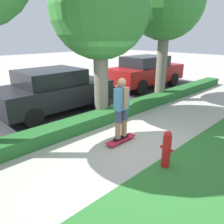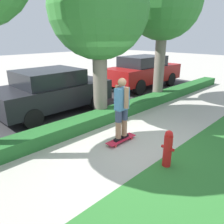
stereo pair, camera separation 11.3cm
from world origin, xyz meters
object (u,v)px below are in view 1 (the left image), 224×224
(tree_far, at_px, (166,2))
(parked_car_rear, at_px, (146,71))
(skateboard, at_px, (121,140))
(skater_person, at_px, (121,108))
(tree_mid, at_px, (100,9))
(parked_car_middle, at_px, (54,90))
(fire_hydrant, at_px, (167,149))

(tree_far, bearing_deg, parked_car_rear, 52.52)
(skateboard, xyz_separation_m, parked_car_rear, (5.56, 3.53, 0.80))
(skater_person, distance_m, tree_mid, 3.08)
(parked_car_middle, bearing_deg, tree_far, -23.52)
(tree_far, relative_size, fire_hydrant, 6.49)
(skateboard, distance_m, tree_far, 5.82)
(skateboard, bearing_deg, skater_person, -26.57)
(parked_car_rear, height_order, fire_hydrant, parked_car_rear)
(tree_mid, height_order, fire_hydrant, tree_mid)
(fire_hydrant, bearing_deg, skateboard, 84.94)
(skateboard, height_order, fire_hydrant, fire_hydrant)
(skateboard, bearing_deg, parked_car_rear, 32.38)
(skater_person, relative_size, parked_car_middle, 0.40)
(skateboard, xyz_separation_m, tree_far, (4.13, 1.65, 3.76))
(parked_car_rear, bearing_deg, skateboard, -147.09)
(skater_person, height_order, tree_mid, tree_mid)
(tree_mid, distance_m, fire_hydrant, 4.42)
(parked_car_middle, distance_m, parked_car_rear, 5.52)
(skater_person, relative_size, tree_mid, 0.33)
(tree_far, distance_m, parked_car_rear, 3.79)
(skateboard, height_order, tree_mid, tree_mid)
(skater_person, xyz_separation_m, parked_car_middle, (0.04, 3.40, -0.15))
(skateboard, xyz_separation_m, parked_car_middle, (0.04, 3.40, 0.72))
(skateboard, distance_m, parked_car_middle, 3.47)
(skater_person, height_order, parked_car_middle, skater_person)
(skater_person, bearing_deg, tree_far, 21.85)
(parked_car_rear, bearing_deg, parked_car_middle, -178.13)
(skater_person, distance_m, tree_far, 5.30)
(skater_person, distance_m, fire_hydrant, 1.53)
(tree_mid, distance_m, tree_far, 3.32)
(skateboard, distance_m, parked_car_rear, 6.63)
(parked_car_middle, bearing_deg, tree_mid, -64.93)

